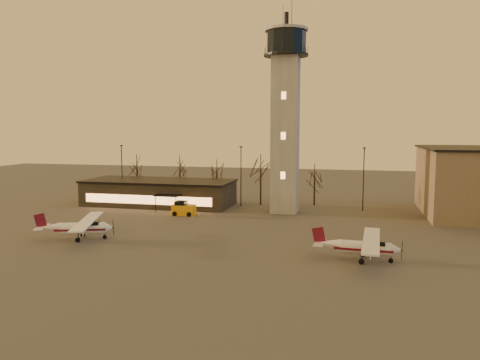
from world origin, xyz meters
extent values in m
plane|color=#43403D|center=(0.00, 0.00, 0.00)|extent=(220.00, 220.00, 0.00)
cube|color=gray|center=(0.00, 30.00, 12.00)|extent=(4.00, 4.00, 24.00)
cylinder|color=black|center=(0.00, 30.00, 24.15)|extent=(6.80, 6.80, 0.30)
cylinder|color=black|center=(0.00, 30.00, 26.00)|extent=(6.00, 6.00, 3.40)
cylinder|color=gray|center=(0.00, 30.00, 27.90)|extent=(6.60, 6.60, 0.40)
cylinder|color=black|center=(0.00, 30.00, 29.30)|extent=(0.70, 0.70, 2.40)
cube|color=black|center=(-22.00, 32.00, 2.00)|extent=(25.00, 10.00, 4.00)
cube|color=black|center=(-22.00, 32.00, 4.15)|extent=(25.40, 10.40, 0.30)
cube|color=#F5A055|center=(-22.00, 26.98, 1.60)|extent=(22.00, 0.08, 1.40)
cube|color=black|center=(-18.00, 26.00, 2.60)|extent=(4.00, 2.00, 0.20)
cylinder|color=black|center=(-30.00, 34.00, 5.00)|extent=(0.16, 0.16, 10.00)
cube|color=black|center=(-30.00, 34.00, 10.05)|extent=(0.50, 0.25, 0.18)
cylinder|color=black|center=(-8.00, 34.00, 5.00)|extent=(0.16, 0.16, 10.00)
cube|color=black|center=(-8.00, 34.00, 10.05)|extent=(0.50, 0.25, 0.18)
cylinder|color=black|center=(12.00, 34.00, 5.00)|extent=(0.16, 0.16, 10.00)
cube|color=black|center=(12.00, 34.00, 10.05)|extent=(0.50, 0.25, 0.18)
cylinder|color=black|center=(-30.00, 40.00, 2.87)|extent=(0.28, 0.28, 5.74)
cylinder|color=black|center=(-14.00, 40.00, 2.62)|extent=(0.28, 0.28, 5.25)
cylinder|color=black|center=(-5.00, 36.00, 3.08)|extent=(0.28, 0.28, 6.16)
cylinder|color=black|center=(4.00, 38.00, 2.48)|extent=(0.28, 0.28, 4.97)
cylinder|color=black|center=(-22.00, 42.00, 2.80)|extent=(0.28, 0.28, 5.60)
cylinder|color=silver|center=(11.74, 4.68, 1.31)|extent=(4.90, 1.62, 1.37)
cone|color=silver|center=(14.57, 4.53, 1.31)|extent=(1.01, 1.35, 1.30)
cone|color=silver|center=(8.17, 4.87, 1.47)|extent=(2.58, 1.29, 1.16)
cube|color=black|center=(12.79, 4.63, 1.79)|extent=(1.63, 1.18, 0.74)
cube|color=#550C1B|center=(11.53, 4.69, 1.26)|extent=(5.74, 1.70, 0.23)
cube|color=silver|center=(12.26, 4.66, 2.13)|extent=(2.18, 11.63, 0.15)
cube|color=silver|center=(7.22, 4.92, 1.58)|extent=(1.13, 3.51, 0.08)
cube|color=#550C1B|center=(7.12, 4.92, 2.31)|extent=(1.46, 0.16, 1.78)
cylinder|color=white|center=(-20.54, 6.13, 1.35)|extent=(5.17, 3.03, 1.41)
cone|color=white|center=(-17.79, 7.13, 1.35)|extent=(1.38, 1.60, 1.34)
cone|color=white|center=(-24.00, 4.87, 1.52)|extent=(2.85, 2.01, 1.19)
cube|color=black|center=(-19.52, 6.50, 1.84)|extent=(1.92, 1.63, 0.76)
cube|color=#580C1F|center=(-20.74, 6.05, 1.30)|extent=(6.00, 3.37, 0.24)
cube|color=white|center=(-20.03, 6.31, 2.20)|extent=(5.61, 11.76, 0.15)
cube|color=white|center=(-24.92, 4.53, 1.63)|extent=(2.14, 3.69, 0.09)
cube|color=#580C1F|center=(-25.02, 4.49, 2.38)|extent=(1.44, 0.60, 1.84)
cube|color=#EEA10E|center=(-14.45, 23.74, 0.79)|extent=(3.43, 1.86, 1.59)
cube|color=black|center=(-14.90, 23.73, 1.70)|extent=(1.61, 1.61, 0.91)
camera|label=1|loc=(10.30, -42.21, 13.09)|focal=35.00mm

